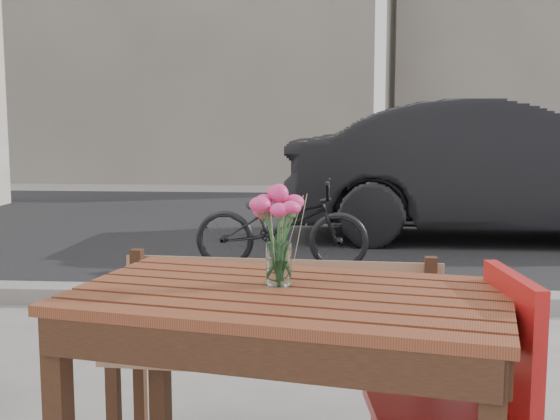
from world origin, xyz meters
name	(u,v)px	position (x,y,z in m)	size (l,w,h in m)	color
street	(310,250)	(0.00, 5.06, 0.03)	(30.00, 8.12, 0.12)	black
backdrop_buildings	(334,19)	(0.17, 14.40, 3.60)	(15.50, 4.00, 8.00)	slate
main_table	(288,333)	(0.11, 0.18, 0.68)	(1.44, 1.02, 0.81)	#612B19
main_bench	(277,331)	(0.02, 0.79, 0.49)	(1.33, 0.47, 0.81)	#966D4E
red_chair	(472,393)	(0.66, 0.16, 0.51)	(0.48, 0.48, 0.88)	red
main_vase	(279,222)	(0.07, 0.26, 1.01)	(0.17, 0.17, 0.32)	white
parked_car	(497,171)	(2.05, 6.08, 0.77)	(1.64, 4.69, 1.55)	black
bicycle	(281,224)	(-0.23, 4.27, 0.41)	(0.54, 1.55, 0.82)	black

